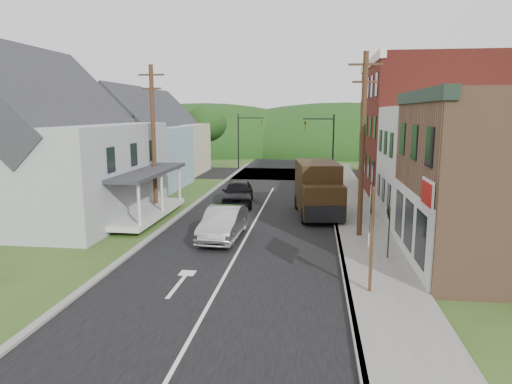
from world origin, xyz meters
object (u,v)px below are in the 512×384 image
(route_sign_cluster, at_px, (371,224))
(warning_sign, at_px, (389,224))
(dark_sedan, at_px, (238,193))
(delivery_van, at_px, (318,189))
(silver_sedan, at_px, (223,224))

(route_sign_cluster, bearing_deg, warning_sign, 79.53)
(dark_sedan, relative_size, route_sign_cluster, 1.38)
(route_sign_cluster, bearing_deg, delivery_van, 105.01)
(dark_sedan, bearing_deg, silver_sedan, -91.66)
(silver_sedan, bearing_deg, route_sign_cluster, -42.94)
(route_sign_cluster, relative_size, warning_sign, 1.57)
(route_sign_cluster, distance_m, warning_sign, 4.06)
(delivery_van, bearing_deg, silver_sedan, -136.42)
(delivery_van, height_order, route_sign_cluster, route_sign_cluster)
(dark_sedan, relative_size, warning_sign, 2.16)
(route_sign_cluster, bearing_deg, dark_sedan, 122.72)
(silver_sedan, bearing_deg, dark_sedan, 96.60)
(delivery_van, relative_size, warning_sign, 2.61)
(dark_sedan, height_order, route_sign_cluster, route_sign_cluster)
(silver_sedan, xyz_separation_m, delivery_van, (4.65, 5.74, 0.85))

